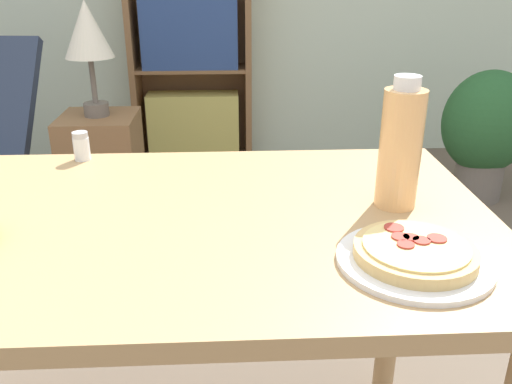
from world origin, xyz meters
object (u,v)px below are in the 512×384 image
drink_bottle (400,147)px  table_lamp (88,35)px  bookshelf (190,29)px  salt_shaker (81,146)px  side_table (104,173)px  potted_plant_floor (487,129)px  pizza_on_plate (415,255)px

drink_bottle → table_lamp: size_ratio=0.51×
bookshelf → table_lamp: (-0.37, -0.96, 0.08)m
salt_shaker → table_lamp: (-0.24, 1.15, 0.12)m
drink_bottle → side_table: drink_bottle is taller
bookshelf → salt_shaker: bearing=-93.6°
bookshelf → potted_plant_floor: 1.78m
pizza_on_plate → table_lamp: bearing=117.8°
table_lamp → drink_bottle: bearing=-57.7°
side_table → table_lamp: 0.63m
drink_bottle → table_lamp: bearing=122.3°
bookshelf → potted_plant_floor: size_ratio=2.50×
pizza_on_plate → table_lamp: (-0.88, 1.68, 0.14)m
pizza_on_plate → table_lamp: size_ratio=0.50×
salt_shaker → table_lamp: 1.18m
bookshelf → table_lamp: bearing=-110.9°
drink_bottle → bookshelf: bookshelf is taller
side_table → potted_plant_floor: (1.94, 0.26, 0.11)m
table_lamp → potted_plant_floor: 2.03m
drink_bottle → salt_shaker: bearing=156.2°
drink_bottle → salt_shaker: drink_bottle is taller
potted_plant_floor → pizza_on_plate: bearing=-118.6°
salt_shaker → bookshelf: (0.13, 2.11, 0.04)m
table_lamp → potted_plant_floor: (1.94, 0.26, -0.52)m
potted_plant_floor → salt_shaker: bearing=-140.4°
salt_shaker → potted_plant_floor: 2.25m
salt_shaker → side_table: bearing=101.7°
side_table → table_lamp: size_ratio=1.12×
side_table → potted_plant_floor: size_ratio=0.80×
table_lamp → bookshelf: bearing=69.1°
drink_bottle → potted_plant_floor: (1.02, 1.71, -0.48)m
side_table → potted_plant_floor: 1.96m
pizza_on_plate → potted_plant_floor: bearing=61.4°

